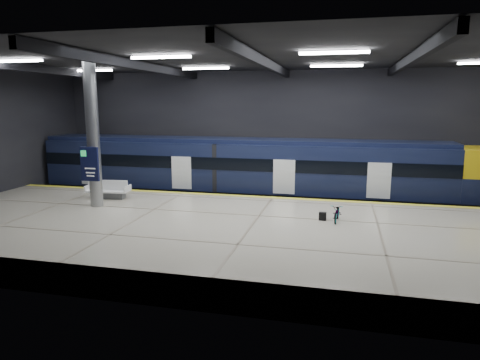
% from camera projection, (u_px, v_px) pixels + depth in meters
% --- Properties ---
extents(ground, '(30.00, 30.00, 0.00)m').
position_uv_depth(ground, '(263.00, 233.00, 20.06)').
color(ground, black).
rests_on(ground, ground).
extents(room_shell, '(30.10, 16.10, 8.05)m').
position_uv_depth(room_shell, '(264.00, 110.00, 19.05)').
color(room_shell, black).
rests_on(room_shell, ground).
extents(platform, '(30.00, 11.00, 1.10)m').
position_uv_depth(platform, '(252.00, 238.00, 17.57)').
color(platform, beige).
rests_on(platform, ground).
extents(safety_strip, '(30.00, 0.40, 0.01)m').
position_uv_depth(safety_strip, '(273.00, 197.00, 22.50)').
color(safety_strip, yellow).
rests_on(safety_strip, platform).
extents(rails, '(30.00, 1.52, 0.16)m').
position_uv_depth(rails, '(280.00, 204.00, 25.31)').
color(rails, gray).
rests_on(rails, ground).
extents(train, '(29.40, 2.84, 3.79)m').
position_uv_depth(train, '(267.00, 171.00, 25.14)').
color(train, black).
rests_on(train, ground).
extents(bench, '(2.27, 1.12, 0.97)m').
position_uv_depth(bench, '(108.00, 192.00, 22.27)').
color(bench, '#595B60').
rests_on(bench, platform).
extents(bicycle, '(0.63, 1.47, 0.75)m').
position_uv_depth(bicycle, '(337.00, 213.00, 17.95)').
color(bicycle, '#99999E').
rests_on(bicycle, platform).
extents(pannier_bag, '(0.31, 0.20, 0.35)m').
position_uv_depth(pannier_bag, '(323.00, 216.00, 18.12)').
color(pannier_bag, black).
rests_on(pannier_bag, platform).
extents(info_column, '(0.90, 0.78, 6.90)m').
position_uv_depth(info_column, '(93.00, 136.00, 20.11)').
color(info_column, '#9EA0A5').
rests_on(info_column, platform).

